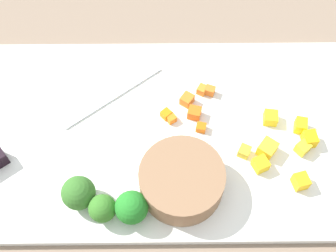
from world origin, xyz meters
The scene contains 22 objects.
ground_plane centered at (0.00, 0.00, 0.00)m, with size 4.00×4.00×0.00m, color #836E5B.
cutting_board centered at (0.00, 0.00, 0.01)m, with size 0.55×0.32×0.01m, color white.
prep_bowl centered at (0.02, -0.09, 0.03)m, with size 0.11×0.11×0.04m, color #8E6849.
chef_knife centered at (-0.18, -0.02, 0.02)m, with size 0.26×0.21×0.02m.
carrot_dice_0 centered at (0.04, 0.02, 0.02)m, with size 0.02×0.02×0.02m, color orange.
carrot_dice_1 centered at (0.00, 0.02, 0.02)m, with size 0.01×0.01×0.01m, color orange.
carrot_dice_2 centered at (0.06, 0.06, 0.02)m, with size 0.01×0.01×0.01m, color orange.
carrot_dice_3 centered at (0.01, 0.02, 0.02)m, with size 0.01×0.01×0.01m, color orange.
carrot_dice_4 centered at (0.03, 0.05, 0.02)m, with size 0.02×0.02×0.02m, color orange.
carrot_dice_5 centered at (0.05, 0.06, 0.02)m, with size 0.01×0.01×0.01m, color orange.
carrot_dice_6 centered at (0.05, 0.00, 0.02)m, with size 0.01×0.01×0.01m, color orange.
pepper_dice_0 centered at (0.17, -0.08, 0.02)m, with size 0.02×0.02×0.02m, color yellow.
pepper_dice_1 centered at (0.14, -0.04, 0.02)m, with size 0.02×0.02×0.02m, color yellow.
pepper_dice_2 centered at (0.13, -0.06, 0.02)m, with size 0.02×0.02×0.02m, color yellow.
pepper_dice_3 centered at (0.19, 0.00, 0.02)m, with size 0.02×0.02×0.02m, color yellow.
pepper_dice_4 centered at (0.11, -0.04, 0.02)m, with size 0.02×0.01×0.01m, color yellow.
pepper_dice_5 centered at (0.19, -0.04, 0.02)m, with size 0.02×0.02×0.02m, color yellow.
pepper_dice_6 centered at (0.15, 0.01, 0.02)m, with size 0.02×0.02×0.02m, color yellow.
pepper_dice_7 centered at (0.20, -0.02, 0.02)m, with size 0.02×0.02×0.02m, color yellow.
broccoli_floret_0 centered at (-0.04, -0.12, 0.04)m, with size 0.04×0.04×0.05m.
broccoli_floret_1 centered at (-0.08, -0.12, 0.03)m, with size 0.04×0.04×0.04m.
broccoli_floret_2 centered at (-0.11, -0.10, 0.03)m, with size 0.04×0.04×0.04m.
Camera 1 is at (-0.00, -0.30, 0.53)m, focal length 44.95 mm.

